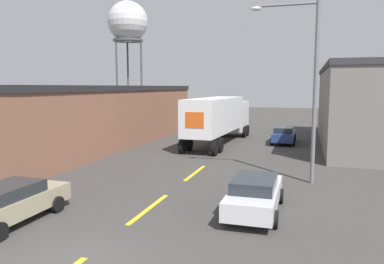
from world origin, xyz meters
TOP-DOWN VIEW (x-y plane):
  - road_centerline at (0.00, 5.17)m, footprint 0.20×16.72m
  - warehouse_left at (-11.86, 19.47)m, footprint 9.61×26.53m
  - semi_truck at (-1.13, 22.80)m, footprint 3.28×13.33m
  - parked_car_right_near at (4.08, 5.90)m, footprint 1.96×4.66m
  - parked_car_left_near at (-4.08, 2.24)m, footprint 1.96×4.66m
  - parked_car_right_far at (4.08, 24.55)m, footprint 1.96×4.66m
  - water_tower at (-19.72, 43.12)m, footprint 5.90×5.90m
  - street_lamp at (5.85, 11.21)m, footprint 3.34×0.32m

SIDE VIEW (x-z plane):
  - road_centerline at x=0.00m, z-range 0.00..0.01m
  - parked_car_right_near at x=4.08m, z-range 0.04..1.45m
  - parked_car_left_near at x=-4.08m, z-range 0.04..1.45m
  - parked_car_right_far at x=4.08m, z-range 0.04..1.45m
  - semi_truck at x=-1.13m, z-range 0.40..4.32m
  - warehouse_left at x=-11.86m, z-range 0.01..4.91m
  - street_lamp at x=5.85m, z-range 0.74..9.67m
  - water_tower at x=-19.72m, z-range 5.50..22.77m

